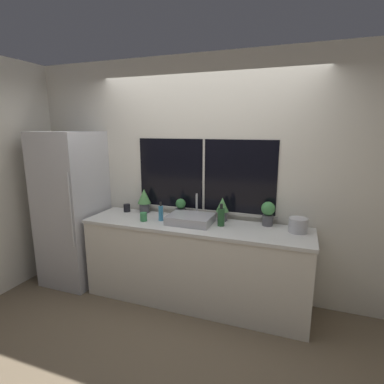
# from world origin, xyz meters

# --- Properties ---
(ground_plane) EXTENTS (14.00, 14.00, 0.00)m
(ground_plane) POSITION_xyz_m (0.00, 0.00, 0.00)
(ground_plane) COLOR brown
(wall_back) EXTENTS (8.00, 0.09, 2.70)m
(wall_back) POSITION_xyz_m (0.00, 0.65, 1.35)
(wall_back) COLOR silver
(wall_back) RESTS_ON ground_plane
(wall_left) EXTENTS (0.06, 7.00, 2.70)m
(wall_left) POSITION_xyz_m (-2.20, 1.50, 1.35)
(wall_left) COLOR silver
(wall_left) RESTS_ON ground_plane
(counter) EXTENTS (2.45, 0.61, 0.91)m
(counter) POSITION_xyz_m (0.00, 0.29, 0.45)
(counter) COLOR silver
(counter) RESTS_ON ground_plane
(refrigerator) EXTENTS (0.65, 0.71, 1.88)m
(refrigerator) POSITION_xyz_m (-1.60, 0.28, 0.94)
(refrigerator) COLOR #B7B7BC
(refrigerator) RESTS_ON ground_plane
(sink) EXTENTS (0.47, 0.41, 0.29)m
(sink) POSITION_xyz_m (-0.05, 0.31, 0.95)
(sink) COLOR #ADADB2
(sink) RESTS_ON counter
(potted_plant_far_left) EXTENTS (0.16, 0.16, 0.29)m
(potted_plant_far_left) POSITION_xyz_m (-0.72, 0.51, 1.07)
(potted_plant_far_left) COLOR #4C4C51
(potted_plant_far_left) RESTS_ON counter
(potted_plant_center_left) EXTENTS (0.12, 0.12, 0.21)m
(potted_plant_center_left) POSITION_xyz_m (-0.25, 0.51, 1.01)
(potted_plant_center_left) COLOR #4C4C51
(potted_plant_center_left) RESTS_ON counter
(potted_plant_center_right) EXTENTS (0.14, 0.14, 0.26)m
(potted_plant_center_right) POSITION_xyz_m (0.25, 0.51, 1.05)
(potted_plant_center_right) COLOR #4C4C51
(potted_plant_center_right) RESTS_ON counter
(potted_plant_far_right) EXTENTS (0.14, 0.14, 0.26)m
(potted_plant_far_right) POSITION_xyz_m (0.74, 0.51, 1.05)
(potted_plant_far_right) COLOR #4C4C51
(potted_plant_far_right) RESTS_ON counter
(soap_bottle) EXTENTS (0.05, 0.05, 0.21)m
(soap_bottle) POSITION_xyz_m (-0.39, 0.28, 1.00)
(soap_bottle) COLOR teal
(soap_bottle) RESTS_ON counter
(bottle_tall) EXTENTS (0.07, 0.07, 0.24)m
(bottle_tall) POSITION_xyz_m (0.28, 0.33, 1.01)
(bottle_tall) COLOR #235128
(bottle_tall) RESTS_ON counter
(mug_green) EXTENTS (0.08, 0.08, 0.09)m
(mug_green) POSITION_xyz_m (-0.56, 0.20, 0.95)
(mug_green) COLOR #38844C
(mug_green) RESTS_ON counter
(mug_black) EXTENTS (0.08, 0.08, 0.09)m
(mug_black) POSITION_xyz_m (-0.94, 0.47, 0.95)
(mug_black) COLOR black
(mug_black) RESTS_ON counter
(kettle) EXTENTS (0.18, 0.18, 0.16)m
(kettle) POSITION_xyz_m (1.05, 0.41, 0.98)
(kettle) COLOR #B2B2B7
(kettle) RESTS_ON counter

